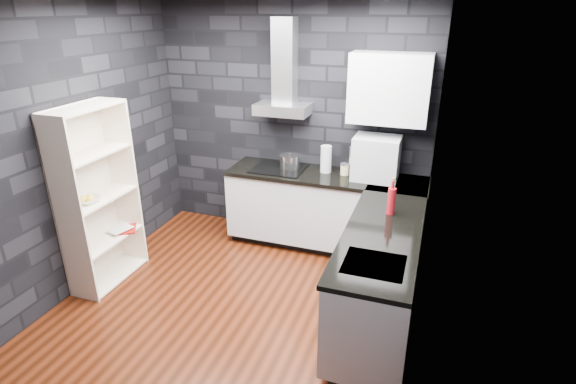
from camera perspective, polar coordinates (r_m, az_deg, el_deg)
The scene contains 27 objects.
ground at distance 4.48m, azimuth -6.29°, elevation -13.47°, with size 3.20×3.20×0.00m, color #481A0B.
wall_back at distance 5.29m, azimuth 0.56°, elevation 8.64°, with size 3.20×0.05×2.70m, color black.
wall_front at distance 2.62m, azimuth -22.82°, elevation -8.50°, with size 3.20×0.05×2.70m, color black.
wall_left at distance 4.76m, azimuth -25.12°, elevation 4.89°, with size 0.05×3.20×2.70m, color black.
wall_right at distance 3.49m, azimuth 17.69°, elevation 0.00°, with size 0.05×3.20×2.70m, color black.
toekick_back at distance 5.38m, azimuth 4.63°, elevation -6.11°, with size 2.18×0.50×0.10m, color black.
toekick_right at distance 4.23m, azimuth 11.64°, elevation -15.46°, with size 0.50×1.78×0.10m, color black.
counter_back_cab at distance 5.15m, azimuth 4.66°, elevation -2.11°, with size 2.20×0.60×0.76m, color silver.
counter_right_cab at distance 3.99m, azimuth 11.55°, elevation -10.49°, with size 0.60×1.80×0.76m, color silver.
counter_back_top at distance 4.99m, azimuth 4.78°, elevation 2.02°, with size 2.20×0.62×0.04m, color black.
counter_right_top at distance 3.79m, azimuth 11.87°, elevation -5.39°, with size 0.62×1.80×0.04m, color black.
counter_corner_top at distance 4.88m, azimuth 13.94°, elevation 0.93°, with size 0.62×0.62×0.04m, color black.
hood_body at distance 5.08m, azimuth -0.69°, elevation 10.48°, with size 0.60×0.34×0.12m, color silver.
hood_chimney at distance 5.06m, azimuth -0.44°, elevation 16.29°, with size 0.24×0.20×0.90m, color silver.
upper_cabinet at distance 4.76m, azimuth 12.76°, elevation 12.68°, with size 0.80×0.35×0.70m, color silver.
cooktop at distance 5.14m, azimuth -1.14°, elevation 3.04°, with size 0.58×0.50×0.01m, color black.
sink_rim at distance 3.35m, azimuth 10.85°, elevation -9.04°, with size 0.44×0.40×0.01m, color silver.
pot at distance 5.12m, azimuth 0.22°, elevation 3.85°, with size 0.23×0.23×0.13m, color #B7B7BC.
glass_vase at distance 5.01m, azimuth 4.85°, elevation 4.19°, with size 0.12×0.12×0.30m, color silver.
storage_jar at distance 4.98m, azimuth 7.21°, elevation 2.83°, with size 0.09×0.09×0.11m, color #C2B882.
utensil_crock at distance 5.00m, azimuth 7.93°, elevation 2.98°, with size 0.10×0.10×0.13m, color #B7B7BC.
appliance_garage at distance 4.86m, azimuth 11.12°, elevation 4.17°, with size 0.48×0.37×0.48m, color #B7BCC0.
red_bottle at distance 4.08m, azimuth 12.99°, elevation -1.14°, with size 0.07×0.07×0.24m, color #A41019.
bookshelf at distance 4.72m, azimuth -22.97°, elevation -0.73°, with size 0.34×0.80×1.80m, color #F6E4CC.
fruit_bowl at distance 4.62m, azimuth -24.07°, elevation -0.91°, with size 0.22×0.22×0.06m, color silver.
book_red at distance 4.96m, azimuth -20.91°, elevation -3.47°, with size 0.18×0.02×0.24m, color #940D09.
book_second at distance 4.99m, azimuth -21.21°, elevation -3.09°, with size 0.17×0.02×0.23m, color #B2B2B2.
Camera 1 is at (1.62, -3.24, 2.63)m, focal length 28.00 mm.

